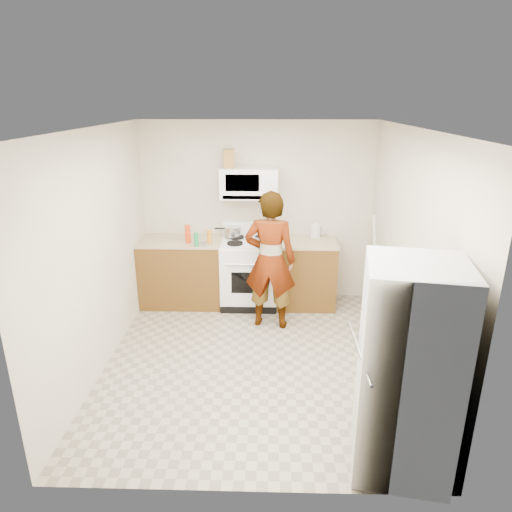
{
  "coord_description": "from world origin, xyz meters",
  "views": [
    {
      "loc": [
        0.16,
        -4.42,
        2.77
      ],
      "look_at": [
        0.02,
        0.55,
        1.04
      ],
      "focal_mm": 32.0,
      "sensor_mm": 36.0,
      "label": 1
    }
  ],
  "objects_px": {
    "person": "(270,261)",
    "saucepan": "(233,231)",
    "fridge": "(407,371)",
    "kettle": "(315,231)",
    "microwave": "(249,183)",
    "gas_range": "(249,271)"
  },
  "relations": [
    {
      "from": "person",
      "to": "microwave",
      "type": "bearing_deg",
      "value": -60.86
    },
    {
      "from": "gas_range",
      "to": "saucepan",
      "type": "height_order",
      "value": "gas_range"
    },
    {
      "from": "gas_range",
      "to": "kettle",
      "type": "distance_m",
      "value": 1.08
    },
    {
      "from": "fridge",
      "to": "saucepan",
      "type": "relative_size",
      "value": 7.31
    },
    {
      "from": "microwave",
      "to": "person",
      "type": "xyz_separation_m",
      "value": [
        0.29,
        -0.75,
        -0.83
      ]
    },
    {
      "from": "microwave",
      "to": "saucepan",
      "type": "xyz_separation_m",
      "value": [
        -0.23,
        0.03,
        -0.68
      ]
    },
    {
      "from": "person",
      "to": "kettle",
      "type": "bearing_deg",
      "value": -119.31
    },
    {
      "from": "microwave",
      "to": "fridge",
      "type": "height_order",
      "value": "microwave"
    },
    {
      "from": "microwave",
      "to": "saucepan",
      "type": "height_order",
      "value": "microwave"
    },
    {
      "from": "gas_range",
      "to": "person",
      "type": "xyz_separation_m",
      "value": [
        0.29,
        -0.62,
        0.39
      ]
    },
    {
      "from": "gas_range",
      "to": "kettle",
      "type": "relative_size",
      "value": 6.53
    },
    {
      "from": "gas_range",
      "to": "fridge",
      "type": "relative_size",
      "value": 0.66
    },
    {
      "from": "gas_range",
      "to": "kettle",
      "type": "bearing_deg",
      "value": 11.85
    },
    {
      "from": "saucepan",
      "to": "person",
      "type": "bearing_deg",
      "value": -56.4
    },
    {
      "from": "microwave",
      "to": "fridge",
      "type": "distance_m",
      "value": 3.45
    },
    {
      "from": "kettle",
      "to": "saucepan",
      "type": "height_order",
      "value": "kettle"
    },
    {
      "from": "person",
      "to": "saucepan",
      "type": "xyz_separation_m",
      "value": [
        -0.52,
        0.78,
        0.14
      ]
    },
    {
      "from": "person",
      "to": "saucepan",
      "type": "bearing_deg",
      "value": -48.15
    },
    {
      "from": "gas_range",
      "to": "saucepan",
      "type": "distance_m",
      "value": 0.6
    },
    {
      "from": "saucepan",
      "to": "microwave",
      "type": "bearing_deg",
      "value": -7.12
    },
    {
      "from": "gas_range",
      "to": "microwave",
      "type": "distance_m",
      "value": 1.22
    },
    {
      "from": "fridge",
      "to": "kettle",
      "type": "height_order",
      "value": "fridge"
    }
  ]
}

